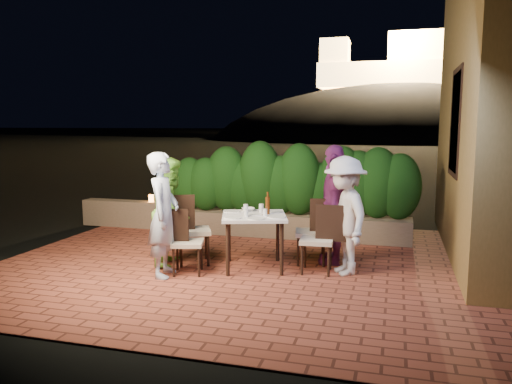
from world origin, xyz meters
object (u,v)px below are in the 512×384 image
at_px(beer_bottle, 268,203).
at_px(diner_green, 172,211).
at_px(chair_right_front, 317,239).
at_px(diner_white, 345,216).
at_px(diner_blue, 164,215).
at_px(dining_table, 254,242).
at_px(diner_purple, 334,204).
at_px(chair_left_back, 194,229).
at_px(chair_right_back, 311,231).
at_px(chair_left_front, 188,241).
at_px(parapet_lamp, 151,198).
at_px(bowl, 248,209).

height_order(beer_bottle, diner_green, diner_green).
relative_size(chair_right_front, diner_white, 0.59).
height_order(diner_blue, diner_green, diner_blue).
height_order(dining_table, diner_green, diner_green).
xyz_separation_m(dining_table, diner_purple, (1.02, 0.58, 0.47)).
xyz_separation_m(chair_left_back, diner_white, (2.11, 0.09, 0.29)).
xyz_separation_m(chair_right_back, diner_green, (-1.90, -0.54, 0.29)).
bearing_deg(chair_left_back, chair_right_back, -10.03).
xyz_separation_m(chair_left_front, chair_left_back, (-0.11, 0.47, 0.06)).
bearing_deg(chair_left_front, diner_green, 120.18).
relative_size(chair_left_back, diner_blue, 0.61).
height_order(chair_left_front, chair_right_back, chair_right_back).
bearing_deg(chair_right_front, diner_blue, 16.24).
xyz_separation_m(beer_bottle, chair_left_front, (-0.95, -0.56, -0.47)).
relative_size(diner_white, parapet_lamp, 11.18).
distance_m(bowl, diner_white, 1.39).
bearing_deg(diner_blue, chair_right_front, -80.45).
relative_size(dining_table, diner_blue, 0.53).
relative_size(dining_table, chair_left_back, 0.86).
distance_m(dining_table, bowl, 0.51).
bearing_deg(chair_left_back, diner_purple, -8.87).
height_order(chair_right_front, diner_blue, diner_blue).
xyz_separation_m(bowl, chair_left_back, (-0.73, -0.26, -0.28)).
relative_size(diner_blue, diner_green, 1.07).
relative_size(diner_white, diner_purple, 0.92).
distance_m(chair_left_back, chair_right_front, 1.76).
bearing_deg(diner_blue, diner_purple, -69.36).
relative_size(beer_bottle, chair_left_front, 0.36).
distance_m(chair_right_front, diner_blue, 2.05).
bearing_deg(diner_purple, chair_left_front, -64.49).
relative_size(diner_green, diner_purple, 0.89).
relative_size(chair_left_back, diner_purple, 0.58).
relative_size(diner_green, diner_white, 0.97).
distance_m(beer_bottle, bowl, 0.40).
height_order(dining_table, bowl, bowl).
distance_m(bowl, chair_left_front, 1.02).
height_order(chair_left_front, diner_green, diner_green).
relative_size(beer_bottle, diner_white, 0.20).
relative_size(chair_right_front, diner_blue, 0.57).
bearing_deg(diner_green, chair_right_front, -94.69).
distance_m(beer_bottle, chair_right_back, 0.79).
bearing_deg(diner_purple, diner_white, 17.04).
height_order(chair_right_front, chair_right_back, chair_right_back).
distance_m(dining_table, beer_bottle, 0.56).
bearing_deg(beer_bottle, diner_blue, -148.76).
distance_m(chair_left_back, parapet_lamp, 2.70).
relative_size(chair_left_back, chair_right_back, 1.06).
xyz_separation_m(beer_bottle, diner_green, (-1.35, -0.18, -0.15)).
xyz_separation_m(chair_left_front, parapet_lamp, (-1.85, 2.54, 0.14)).
relative_size(bowl, chair_right_back, 0.20).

